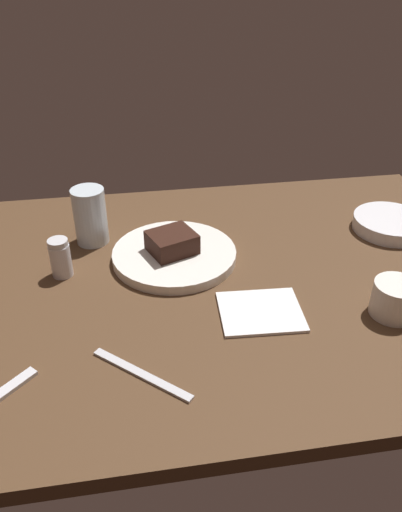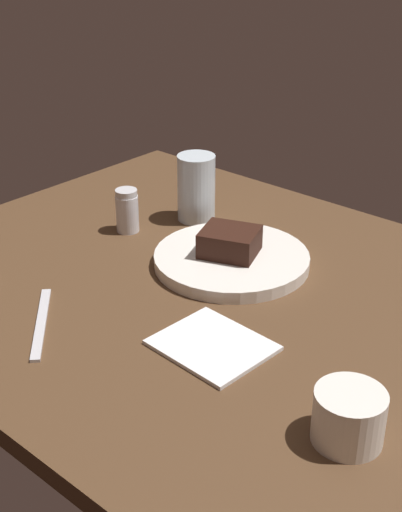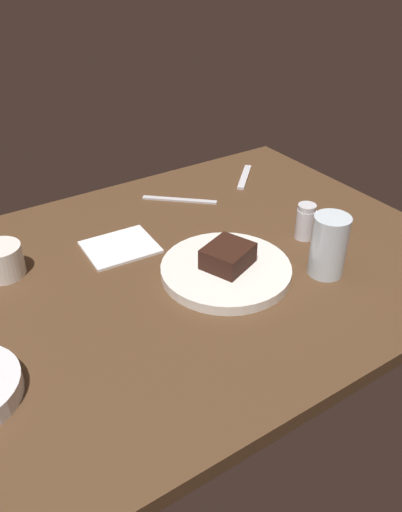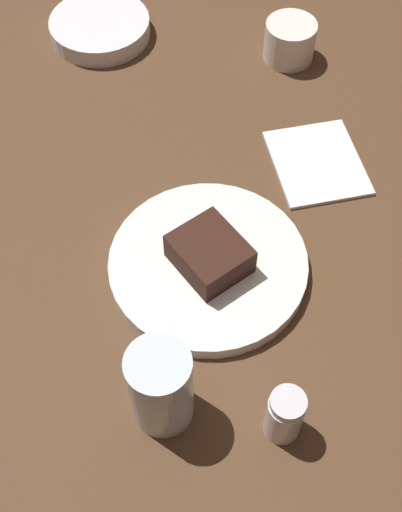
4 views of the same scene
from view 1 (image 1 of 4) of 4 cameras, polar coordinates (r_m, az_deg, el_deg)
dining_table at (r=104.44cm, az=2.36°, el=-2.92°), size 120.00×84.00×3.00cm
dessert_plate at (r=108.33cm, az=-2.98°, el=0.13°), size 26.09×26.09×2.09cm
chocolate_cake_slice at (r=106.57cm, az=-3.25°, el=1.53°), size 11.40×10.73×4.28cm
salt_shaker at (r=105.47cm, az=-15.38°, el=-0.21°), size 4.20×4.20×8.13cm
water_glass at (r=114.54cm, az=-12.23°, el=4.36°), size 7.18×7.18×12.67cm
side_bowl at (r=126.65cm, az=20.32°, el=3.38°), size 16.97×16.97×3.10cm
coffee_cup at (r=98.32cm, az=20.78°, el=-4.50°), size 8.31×8.31×6.48cm
butter_knife at (r=82.88cm, az=-6.63°, el=-12.94°), size 15.01×13.81×0.50cm
folded_napkin at (r=94.48cm, az=6.64°, el=-6.17°), size 15.61×13.47×0.60cm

